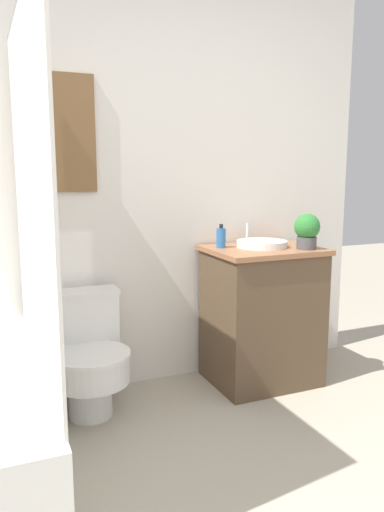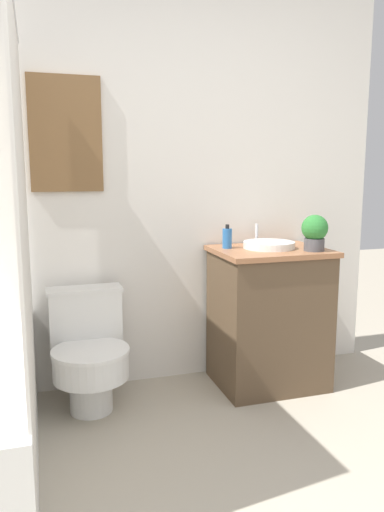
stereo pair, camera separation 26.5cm
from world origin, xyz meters
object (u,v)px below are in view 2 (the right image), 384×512
toilet (89,350)px  soap_bottle (227,238)px  potted_plant (315,232)px  sink (269,245)px

toilet → soap_bottle: size_ratio=4.55×
toilet → soap_bottle: 1.03m
toilet → potted_plant: (1.29, -0.16, 0.63)m
sink → potted_plant: potted_plant is taller
sink → soap_bottle: 0.25m
toilet → sink: size_ratio=1.90×
toilet → sink: sink is taller
sink → toilet: bearing=-179.6°
potted_plant → soap_bottle: bearing=151.4°
soap_bottle → potted_plant: bearing=-28.6°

